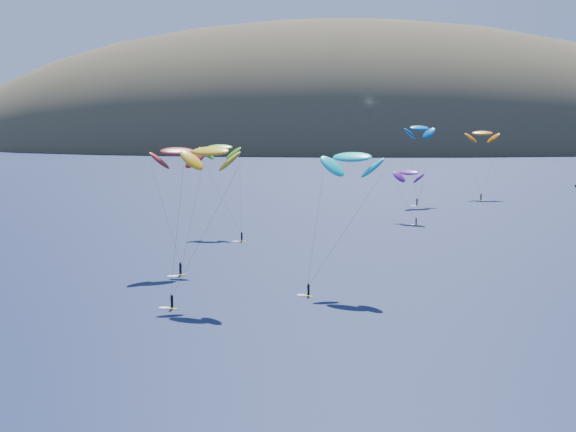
# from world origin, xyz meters

# --- Properties ---
(island) EXTENTS (730.00, 300.00, 210.00)m
(island) POSITION_xyz_m (39.40, 562.36, -10.74)
(island) COLOR #3D3526
(island) RESTS_ON ground
(kitesurfer_2) EXTENTS (9.34, 12.19, 22.11)m
(kitesurfer_2) POSITION_xyz_m (4.59, 64.33, 19.69)
(kitesurfer_2) COLOR yellow
(kitesurfer_2) RESTS_ON ground
(kitesurfer_3) EXTENTS (10.64, 13.45, 20.06)m
(kitesurfer_3) POSITION_xyz_m (-2.67, 121.30, 17.75)
(kitesurfer_3) COLOR yellow
(kitesurfer_3) RESTS_ON ground
(kitesurfer_4) EXTENTS (10.65, 10.89, 23.45)m
(kitesurfer_4) POSITION_xyz_m (43.67, 179.19, 20.68)
(kitesurfer_4) COLOR yellow
(kitesurfer_4) RESTS_ON ground
(kitesurfer_5) EXTENTS (11.69, 11.47, 21.24)m
(kitesurfer_5) POSITION_xyz_m (23.74, 71.14, 18.62)
(kitesurfer_5) COLOR yellow
(kitesurfer_5) RESTS_ON ground
(kitesurfer_6) EXTENTS (8.33, 11.59, 13.40)m
(kitesurfer_6) POSITION_xyz_m (37.90, 142.52, 11.22)
(kitesurfer_6) COLOR yellow
(kitesurfer_6) RESTS_ON ground
(kitesurfer_9) EXTENTS (9.75, 12.24, 21.22)m
(kitesurfer_9) POSITION_xyz_m (-3.95, 84.29, 18.67)
(kitesurfer_9) COLOR yellow
(kitesurfer_9) RESTS_ON ground
(kitesurfer_11) EXTENTS (9.66, 14.17, 21.50)m
(kitesurfer_11) POSITION_xyz_m (63.92, 198.08, 18.82)
(kitesurfer_11) COLOR yellow
(kitesurfer_11) RESTS_ON ground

